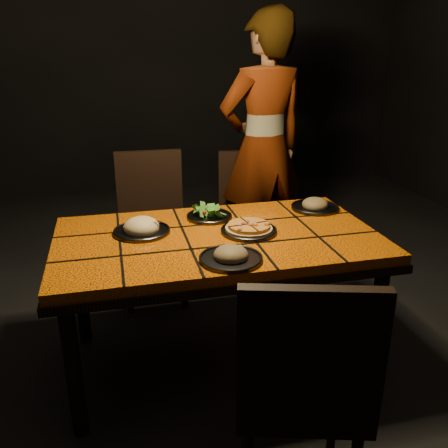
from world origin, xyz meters
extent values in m
cube|color=black|center=(0.00, 0.00, -0.02)|extent=(6.00, 7.00, 0.04)
cube|color=black|center=(0.00, 3.50, 1.50)|extent=(6.00, 0.04, 3.00)
cube|color=orange|center=(0.00, 0.00, 0.72)|extent=(1.60, 0.90, 0.05)
cube|color=black|center=(0.00, 0.00, 0.68)|extent=(1.62, 0.92, 0.04)
cylinder|color=black|center=(-0.72, -0.37, 0.33)|extent=(0.07, 0.07, 0.66)
cylinder|color=black|center=(0.72, -0.37, 0.33)|extent=(0.07, 0.07, 0.66)
cylinder|color=black|center=(-0.72, 0.37, 0.33)|extent=(0.07, 0.07, 0.66)
cylinder|color=black|center=(0.72, 0.37, 0.33)|extent=(0.07, 0.07, 0.66)
cube|color=black|center=(0.10, -0.85, 0.48)|extent=(0.55, 0.55, 0.04)
cube|color=black|center=(0.05, -1.05, 0.75)|extent=(0.44, 0.16, 0.49)
cylinder|color=black|center=(0.33, -0.73, 0.23)|extent=(0.04, 0.04, 0.46)
cylinder|color=black|center=(-0.02, -0.63, 0.23)|extent=(0.04, 0.04, 0.46)
cube|color=black|center=(-0.26, 0.80, 0.48)|extent=(0.46, 0.46, 0.04)
cube|color=black|center=(-0.25, 1.00, 0.74)|extent=(0.45, 0.06, 0.49)
cylinder|color=black|center=(-0.44, 0.63, 0.23)|extent=(0.04, 0.04, 0.46)
cylinder|color=black|center=(-0.08, 0.61, 0.23)|extent=(0.04, 0.04, 0.46)
cylinder|color=black|center=(-0.43, 0.99, 0.23)|extent=(0.04, 0.04, 0.46)
cylinder|color=black|center=(-0.07, 0.97, 0.23)|extent=(0.04, 0.04, 0.46)
cube|color=black|center=(0.45, 0.92, 0.45)|extent=(0.47, 0.47, 0.04)
cube|color=black|center=(0.47, 1.11, 0.70)|extent=(0.42, 0.10, 0.46)
cylinder|color=black|center=(0.26, 0.78, 0.21)|extent=(0.04, 0.04, 0.43)
cylinder|color=black|center=(0.59, 0.73, 0.21)|extent=(0.04, 0.04, 0.43)
cylinder|color=black|center=(0.30, 1.11, 0.21)|extent=(0.04, 0.04, 0.43)
cylinder|color=black|center=(0.64, 1.07, 0.21)|extent=(0.04, 0.04, 0.43)
imported|color=brown|center=(0.59, 1.09, 0.94)|extent=(0.77, 0.60, 1.89)
cylinder|color=#343439|center=(0.16, -0.01, 0.76)|extent=(0.29, 0.29, 0.01)
torus|color=#343439|center=(0.16, -0.01, 0.76)|extent=(0.29, 0.29, 0.01)
cylinder|color=tan|center=(0.16, -0.01, 0.77)|extent=(0.27, 0.27, 0.01)
cylinder|color=orange|center=(0.16, -0.01, 0.78)|extent=(0.24, 0.24, 0.02)
cylinder|color=#343439|center=(-0.37, 0.12, 0.76)|extent=(0.29, 0.29, 0.01)
torus|color=#343439|center=(-0.37, 0.12, 0.76)|extent=(0.29, 0.29, 0.01)
ellipsoid|color=tan|center=(-0.37, 0.12, 0.79)|extent=(0.17, 0.17, 0.09)
cylinder|color=#343439|center=(0.01, 0.25, 0.76)|extent=(0.25, 0.25, 0.01)
torus|color=#343439|center=(0.01, 0.25, 0.76)|extent=(0.25, 0.25, 0.01)
cylinder|color=#343439|center=(-0.01, -0.31, 0.76)|extent=(0.28, 0.28, 0.01)
torus|color=#343439|center=(-0.01, -0.31, 0.76)|extent=(0.28, 0.28, 0.01)
ellipsoid|color=olive|center=(-0.01, -0.31, 0.79)|extent=(0.17, 0.17, 0.09)
cylinder|color=#343439|center=(0.64, 0.26, 0.76)|extent=(0.27, 0.27, 0.01)
torus|color=#343439|center=(0.64, 0.26, 0.76)|extent=(0.28, 0.28, 0.01)
ellipsoid|color=olive|center=(0.64, 0.26, 0.78)|extent=(0.16, 0.16, 0.09)
camera|label=1|loc=(-0.49, -2.15, 1.64)|focal=38.00mm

